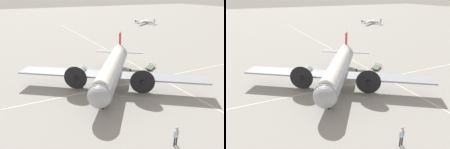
{
  "view_description": "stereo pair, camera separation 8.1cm",
  "coord_description": "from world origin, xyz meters",
  "views": [
    {
      "loc": [
        -24.48,
        12.06,
        12.2
      ],
      "look_at": [
        0.0,
        0.0,
        1.66
      ],
      "focal_mm": 35.0,
      "sensor_mm": 36.0,
      "label": 1
    },
    {
      "loc": [
        -24.51,
        11.98,
        12.2
      ],
      "look_at": [
        0.0,
        0.0,
        1.66
      ],
      "focal_mm": 35.0,
      "sensor_mm": 36.0,
      "label": 2
    }
  ],
  "objects": [
    {
      "name": "ground_plane",
      "position": [
        0.0,
        0.0,
        0.0
      ],
      "size": [
        300.0,
        300.0,
        0.0
      ],
      "primitive_type": "plane",
      "color": "gray"
    },
    {
      "name": "apron_line_eastwest",
      "position": [
        0.0,
        -7.6,
        0.0
      ],
      "size": [
        120.0,
        0.16,
        0.01
      ],
      "color": "silver",
      "rests_on": "ground_plane"
    },
    {
      "name": "apron_line_northsouth",
      "position": [
        -0.35,
        0.0,
        0.0
      ],
      "size": [
        0.16,
        120.0,
        0.01
      ],
      "color": "silver",
      "rests_on": "ground_plane"
    },
    {
      "name": "airliner_main",
      "position": [
        -0.34,
        0.24,
        2.52
      ],
      "size": [
        18.69,
        21.24,
        5.77
      ],
      "rotation": [
        0.0,
        0.0,
        2.53
      ],
      "color": "#9399A3",
      "rests_on": "ground_plane"
    },
    {
      "name": "crew_foreground",
      "position": [
        -13.37,
        0.67,
        1.13
      ],
      "size": [
        0.3,
        0.63,
        1.84
      ],
      "rotation": [
        0.0,
        0.0,
        1.7
      ],
      "color": "#2D2D33",
      "rests_on": "ground_plane"
    },
    {
      "name": "suitcase_near_door",
      "position": [
        3.48,
        -4.98,
        0.27
      ],
      "size": [
        0.35,
        0.13,
        0.58
      ],
      "color": "#47331E",
      "rests_on": "ground_plane"
    },
    {
      "name": "baggage_cart",
      "position": [
        3.41,
        -8.76,
        0.28
      ],
      "size": [
        2.29,
        2.54,
        0.56
      ],
      "rotation": [
        0.0,
        0.0,
        2.2
      ],
      "color": "#4C6047",
      "rests_on": "ground_plane"
    },
    {
      "name": "light_aircraft_distant",
      "position": [
        47.56,
        -37.51,
        0.87
      ],
      "size": [
        8.35,
        9.95,
        2.14
      ],
      "rotation": [
        0.0,
        0.0,
        0.61
      ],
      "color": "#B7BCC6",
      "rests_on": "ground_plane"
    }
  ]
}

